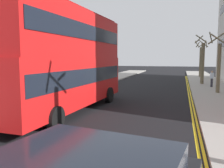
{
  "coord_description": "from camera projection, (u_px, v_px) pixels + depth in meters",
  "views": [
    {
      "loc": [
        3.66,
        0.36,
        3.02
      ],
      "look_at": [
        0.5,
        11.0,
        1.8
      ],
      "focal_mm": 37.94,
      "sensor_mm": 36.0,
      "label": 1
    }
  ],
  "objects": [
    {
      "name": "street_tree_distant",
      "position": [
        203.0,
        61.0,
        26.38
      ],
      "size": [
        1.95,
        1.93,
        5.66
      ],
      "color": "#6B6047",
      "rests_on": "sidewalk_right"
    },
    {
      "name": "double_decker_bus_away",
      "position": [
        68.0,
        58.0,
        13.1
      ],
      "size": [
        3.09,
        10.89,
        5.64
      ],
      "color": "red",
      "rests_on": "ground"
    },
    {
      "name": "street_tree_near",
      "position": [
        219.0,
        64.0,
        19.54
      ],
      "size": [
        1.54,
        1.73,
        5.1
      ],
      "color": "#6B6047",
      "rests_on": "sidewalk_right"
    },
    {
      "name": "sidewalk_left",
      "position": [
        43.0,
        97.0,
        18.1
      ],
      "size": [
        4.0,
        80.0,
        0.14
      ],
      "primitive_type": "cube",
      "color": "#9E9991",
      "rests_on": "ground"
    },
    {
      "name": "kerb_line_outer",
      "position": [
        195.0,
        113.0,
        13.12
      ],
      "size": [
        0.1,
        56.0,
        0.01
      ],
      "primitive_type": "cube",
      "color": "yellow",
      "rests_on": "ground"
    },
    {
      "name": "kerb_line_inner",
      "position": [
        192.0,
        112.0,
        13.16
      ],
      "size": [
        0.1,
        56.0,
        0.01
      ],
      "primitive_type": "cube",
      "color": "yellow",
      "rests_on": "ground"
    },
    {
      "name": "street_tree_mid",
      "position": [
        201.0,
        60.0,
        36.63
      ],
      "size": [
        1.94,
        1.83,
        5.66
      ],
      "color": "#6B6047",
      "rests_on": "sidewalk_right"
    },
    {
      "name": "pedestrian_far",
      "position": [
        212.0,
        79.0,
        23.64
      ],
      "size": [
        0.34,
        0.22,
        1.62
      ],
      "color": "#2D2D38",
      "rests_on": "sidewalk_right"
    }
  ]
}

